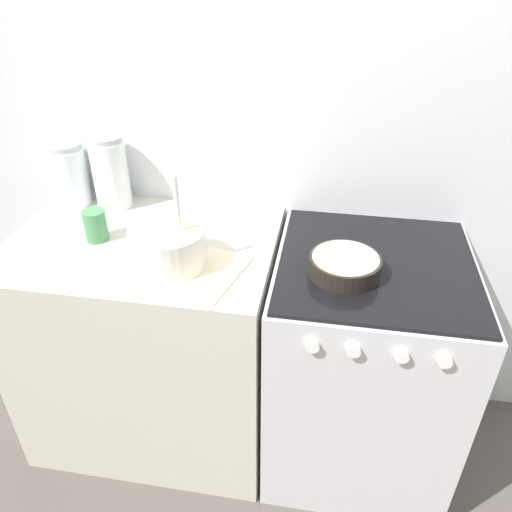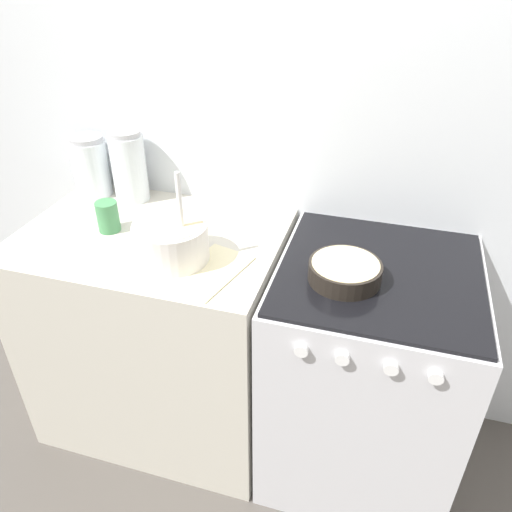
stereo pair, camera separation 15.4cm
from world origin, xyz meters
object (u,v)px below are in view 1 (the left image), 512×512
object	(u,v)px
stove	(361,363)
baking_pan	(345,265)
tin_can	(96,225)
storage_jar_middle	(111,177)
storage_jar_left	(70,178)
mixing_bowl	(168,245)

from	to	relation	value
stove	baking_pan	xyz separation A→B (m)	(-0.10, -0.08, 0.48)
baking_pan	tin_can	distance (m)	0.84
storage_jar_middle	tin_can	bearing A→B (deg)	-80.48
stove	storage_jar_left	world-z (taller)	storage_jar_left
mixing_bowl	tin_can	xyz separation A→B (m)	(-0.30, 0.11, -0.02)
baking_pan	storage_jar_middle	distance (m)	0.94
stove	tin_can	size ratio (longest dim) A/B	8.24
mixing_bowl	baking_pan	bearing A→B (deg)	4.64
tin_can	storage_jar_middle	bearing A→B (deg)	99.52
stove	mixing_bowl	size ratio (longest dim) A/B	2.91
mixing_bowl	storage_jar_middle	xyz separation A→B (m)	(-0.34, 0.37, 0.04)
storage_jar_left	tin_can	size ratio (longest dim) A/B	2.17
stove	tin_can	xyz separation A→B (m)	(-0.95, -0.01, 0.50)
storage_jar_left	tin_can	distance (m)	0.33
baking_pan	storage_jar_middle	world-z (taller)	storage_jar_middle
baking_pan	tin_can	bearing A→B (deg)	175.28
baking_pan	storage_jar_left	world-z (taller)	storage_jar_left
baking_pan	storage_jar_left	distance (m)	1.10
storage_jar_middle	tin_can	size ratio (longest dim) A/B	2.53
storage_jar_left	mixing_bowl	bearing A→B (deg)	-35.80
stove	storage_jar_middle	bearing A→B (deg)	166.38
mixing_bowl	storage_jar_left	bearing A→B (deg)	144.20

